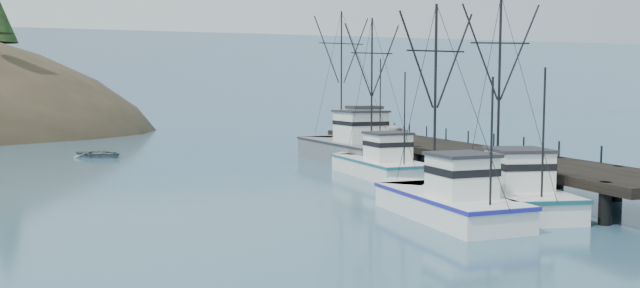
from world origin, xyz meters
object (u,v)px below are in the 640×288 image
object	(u,v)px
pier	(448,150)
motorboat	(100,157)
pickup_truck	(383,128)
trawler_near	(505,192)
work_vessel	(349,147)
trawler_mid	(444,201)
pier_shed	(364,120)
trawler_far	(378,164)

from	to	relation	value
pier	motorboat	bearing A→B (deg)	144.63
pier	pickup_truck	bearing A→B (deg)	91.54
trawler_near	work_vessel	xyz separation A→B (m)	(-0.50, 23.90, 0.41)
work_vessel	motorboat	xyz separation A→B (m)	(-21.54, 9.87, -1.23)
trawler_mid	pier_shed	bearing A→B (deg)	76.40
trawler_far	pier_shed	world-z (taller)	trawler_far
motorboat	trawler_far	bearing A→B (deg)	-90.88
trawler_far	work_vessel	world-z (taller)	work_vessel
work_vessel	motorboat	world-z (taller)	work_vessel
motorboat	trawler_mid	bearing A→B (deg)	-110.32
trawler_mid	trawler_far	xyz separation A→B (m)	(2.71, 15.55, 0.00)
trawler_near	trawler_far	size ratio (longest dim) A/B	0.97
pickup_truck	trawler_mid	bearing A→B (deg)	177.31
trawler_near	pier_shed	world-z (taller)	trawler_near
trawler_near	trawler_far	world-z (taller)	trawler_far
trawler_mid	motorboat	distance (m)	39.37
pier_shed	motorboat	xyz separation A→B (m)	(-25.42, 3.33, -3.42)
pier	pickup_truck	distance (m)	12.54
pier_shed	pickup_truck	xyz separation A→B (m)	(0.83, -3.05, -0.75)
trawler_far	motorboat	xyz separation A→B (m)	(-20.43, 19.60, -0.82)
pier_shed	pickup_truck	distance (m)	3.24
trawler_near	trawler_mid	distance (m)	4.53
trawler_mid	pickup_truck	distance (m)	30.07
trawler_mid	pickup_truck	size ratio (longest dim) A/B	2.24
trawler_mid	pickup_truck	bearing A→B (deg)	73.48
work_vessel	trawler_far	bearing A→B (deg)	-96.50
pier	trawler_near	distance (m)	15.60
pier_shed	trawler_mid	bearing A→B (deg)	-103.60
pier	trawler_far	size ratio (longest dim) A/B	3.67
pier_shed	motorboat	distance (m)	25.87
pier	trawler_mid	distance (m)	18.55
pier	trawler_near	size ratio (longest dim) A/B	3.79
pier	pier_shed	distance (m)	15.68
pier	work_vessel	xyz separation A→B (m)	(-5.05, 9.00, -0.46)
trawler_far	work_vessel	xyz separation A→B (m)	(1.11, 9.72, 0.41)
trawler_mid	motorboat	xyz separation A→B (m)	(-17.73, 35.15, -0.82)
trawler_mid	motorboat	world-z (taller)	trawler_mid
pier	motorboat	distance (m)	32.66
trawler_far	pickup_truck	xyz separation A→B (m)	(5.82, 13.22, 1.85)
pickup_truck	work_vessel	bearing A→B (deg)	140.38
trawler_mid	work_vessel	size ratio (longest dim) A/B	0.65
trawler_near	motorboat	size ratio (longest dim) A/B	2.34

